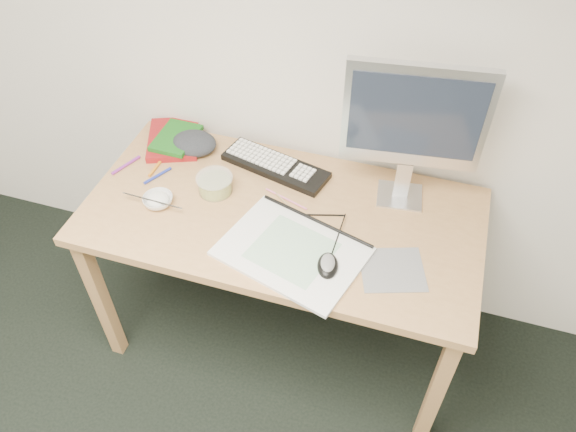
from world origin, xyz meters
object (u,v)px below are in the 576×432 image
(sketchpad, at_px, (292,251))
(keyboard, at_px, (275,166))
(desk, at_px, (282,229))
(rice_bowl, at_px, (158,201))
(monitor, at_px, (414,121))

(sketchpad, bearing_deg, keyboard, 131.84)
(desk, xyz_separation_m, rice_bowl, (-0.43, -0.09, 0.10))
(keyboard, bearing_deg, sketchpad, -50.42)
(desk, height_order, keyboard, keyboard)
(desk, xyz_separation_m, sketchpad, (0.09, -0.17, 0.09))
(keyboard, distance_m, monitor, 0.58)
(monitor, height_order, rice_bowl, monitor)
(desk, height_order, rice_bowl, rice_bowl)
(desk, height_order, sketchpad, sketchpad)
(keyboard, bearing_deg, monitor, 12.54)
(monitor, bearing_deg, sketchpad, -135.32)
(sketchpad, relative_size, monitor, 0.84)
(sketchpad, relative_size, rice_bowl, 4.24)
(rice_bowl, bearing_deg, keyboard, 42.49)
(desk, bearing_deg, monitor, 28.58)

